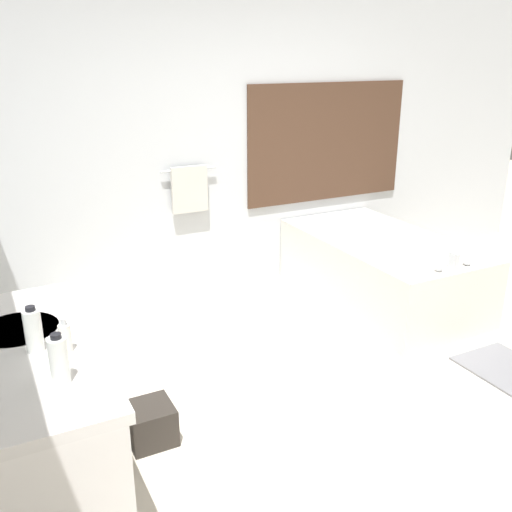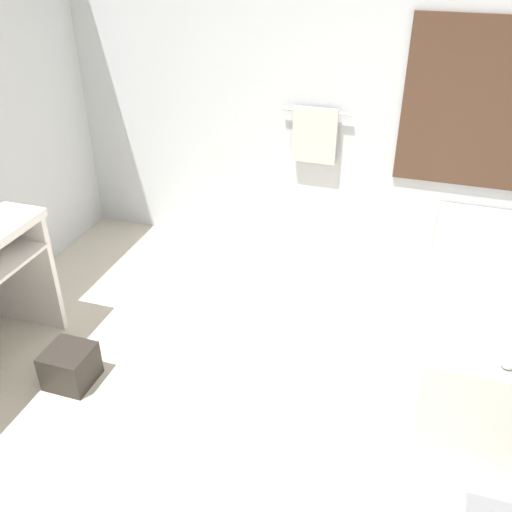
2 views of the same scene
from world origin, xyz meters
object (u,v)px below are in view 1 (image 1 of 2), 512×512
(bathtub, at_px, (381,267))
(water_bottle_1, at_px, (59,360))
(water_bottle_2, at_px, (33,330))
(waste_bin, at_px, (150,423))
(soap_dispenser, at_px, (65,338))

(bathtub, bearing_deg, water_bottle_1, -151.21)
(water_bottle_2, bearing_deg, water_bottle_1, -79.85)
(waste_bin, bearing_deg, water_bottle_1, -128.84)
(water_bottle_2, bearing_deg, waste_bin, 28.91)
(water_bottle_1, height_order, soap_dispenser, water_bottle_1)
(water_bottle_1, distance_m, soap_dispenser, 0.25)
(water_bottle_1, bearing_deg, water_bottle_2, 100.15)
(water_bottle_2, relative_size, soap_dispenser, 1.34)
(waste_bin, bearing_deg, bathtub, 22.04)
(water_bottle_2, relative_size, waste_bin, 0.82)
(water_bottle_1, distance_m, waste_bin, 1.17)
(water_bottle_1, relative_size, soap_dispenser, 1.36)
(water_bottle_1, distance_m, water_bottle_2, 0.32)
(water_bottle_2, height_order, waste_bin, water_bottle_2)
(water_bottle_1, relative_size, waste_bin, 0.83)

